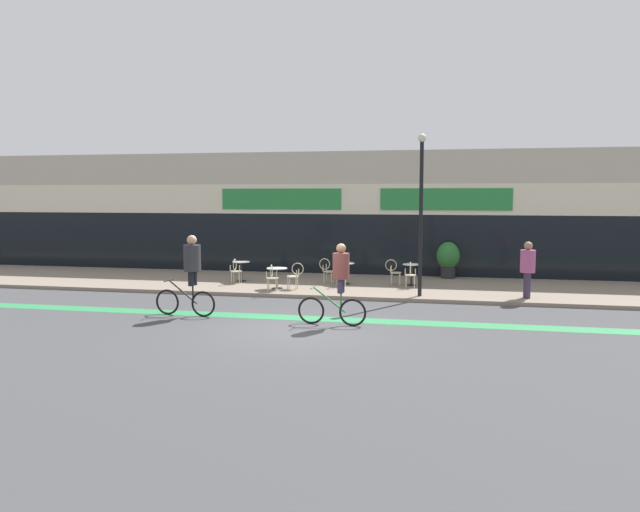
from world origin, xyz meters
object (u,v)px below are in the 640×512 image
at_px(cyclist_0, 190,269).
at_px(cafe_chair_2_side, 327,269).
at_px(cafe_chair_1_side, 295,274).
at_px(cyclist_1, 338,279).
at_px(bistro_table_2, 344,269).
at_px(cafe_chair_0_near, 236,269).
at_px(cafe_chair_1_near, 272,276).
at_px(cafe_chair_3_side, 394,270).
at_px(cafe_chair_3_near, 410,273).
at_px(planter_pot, 448,258).
at_px(bistro_table_3, 412,270).
at_px(lamp_post, 421,203).
at_px(pedestrian_near_end, 528,265).
at_px(bistro_table_1, 277,274).
at_px(bistro_table_0, 241,267).
at_px(cafe_chair_2_near, 341,272).

bearing_deg(cyclist_0, cafe_chair_2_side, -107.96).
bearing_deg(cafe_chair_1_side, cyclist_1, 113.71).
height_order(bistro_table_2, cafe_chair_0_near, cafe_chair_0_near).
height_order(cafe_chair_0_near, cyclist_1, cyclist_1).
bearing_deg(cyclist_0, cafe_chair_0_near, -78.52).
distance_m(cafe_chair_1_near, cafe_chair_3_side, 4.45).
xyz_separation_m(cafe_chair_3_near, planter_pot, (1.24, 2.85, 0.25)).
height_order(bistro_table_2, cafe_chair_2_side, cafe_chair_2_side).
height_order(bistro_table_2, cafe_chair_3_side, cafe_chair_3_side).
bearing_deg(bistro_table_3, planter_pot, 60.89).
height_order(cafe_chair_0_near, cafe_chair_1_near, same).
height_order(cafe_chair_3_side, lamp_post, lamp_post).
height_order(cyclist_0, pedestrian_near_end, cyclist_0).
bearing_deg(pedestrian_near_end, cafe_chair_3_near, 145.51).
bearing_deg(cafe_chair_3_near, bistro_table_1, 102.63).
distance_m(bistro_table_1, bistro_table_2, 2.58).
height_order(bistro_table_0, cyclist_0, cyclist_0).
relative_size(planter_pot, pedestrian_near_end, 0.80).
height_order(bistro_table_0, pedestrian_near_end, pedestrian_near_end).
bearing_deg(pedestrian_near_end, planter_pot, 105.83).
bearing_deg(bistro_table_1, cafe_chair_1_side, 0.27).
distance_m(cafe_chair_0_near, planter_pot, 8.05).
xyz_separation_m(bistro_table_1, cafe_chair_1_near, (0.01, -0.63, 0.01)).
relative_size(bistro_table_3, cyclist_1, 0.36).
distance_m(cafe_chair_1_side, cyclist_0, 4.89).
xyz_separation_m(lamp_post, pedestrian_near_end, (3.25, 0.29, -1.88)).
bearing_deg(cafe_chair_1_side, cafe_chair_2_near, -147.93).
distance_m(cafe_chair_1_side, lamp_post, 4.86).
height_order(cafe_chair_0_near, lamp_post, lamp_post).
bearing_deg(cafe_chair_2_near, bistro_table_3, -78.06).
relative_size(bistro_table_1, pedestrian_near_end, 0.40).
bearing_deg(cafe_chair_2_near, cyclist_1, -176.96).
height_order(bistro_table_1, pedestrian_near_end, pedestrian_near_end).
distance_m(bistro_table_3, cafe_chair_3_side, 0.63).
bearing_deg(bistro_table_2, cafe_chair_1_side, -131.50).
bearing_deg(lamp_post, cafe_chair_0_near, 168.00).
xyz_separation_m(cafe_chair_2_near, cafe_chair_3_side, (1.74, 0.78, 0.00)).
height_order(bistro_table_1, cafe_chair_2_side, cafe_chair_2_side).
xyz_separation_m(bistro_table_0, cyclist_1, (4.79, -6.38, 0.54)).
height_order(cafe_chair_2_near, lamp_post, lamp_post).
bearing_deg(cyclist_0, cafe_chair_3_near, -129.93).
xyz_separation_m(bistro_table_0, cyclist_0, (0.66, -6.00, 0.66)).
relative_size(cafe_chair_1_near, cafe_chair_2_side, 1.00).
relative_size(cafe_chair_1_side, planter_pot, 0.65).
bearing_deg(cafe_chair_2_side, planter_pot, 37.47).
xyz_separation_m(bistro_table_1, planter_pot, (5.64, 3.97, 0.26)).
xyz_separation_m(cafe_chair_3_near, cyclist_1, (-1.40, -6.01, 0.55)).
distance_m(bistro_table_0, cafe_chair_1_near, 2.78).
bearing_deg(bistro_table_1, planter_pot, 35.14).
height_order(cafe_chair_1_side, cyclist_1, cyclist_1).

